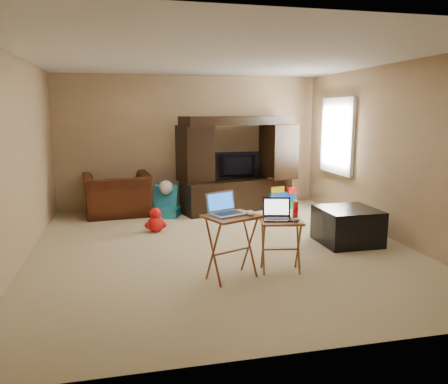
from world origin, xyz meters
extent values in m
plane|color=#C4B287|center=(0.00, 0.00, 0.00)|extent=(5.50, 5.50, 0.00)
plane|color=silver|center=(0.00, 0.00, 2.50)|extent=(5.50, 5.50, 0.00)
plane|color=tan|center=(0.00, 2.75, 1.25)|extent=(5.00, 0.00, 5.00)
plane|color=tan|center=(0.00, -2.75, 1.25)|extent=(5.00, 0.00, 5.00)
plane|color=tan|center=(-2.50, 0.00, 1.25)|extent=(0.00, 5.50, 5.50)
plane|color=tan|center=(2.50, 0.00, 1.25)|extent=(0.00, 5.50, 5.50)
plane|color=white|center=(2.48, 1.55, 1.40)|extent=(0.00, 1.20, 1.20)
cube|color=white|center=(2.46, 1.55, 1.40)|extent=(0.06, 1.14, 1.34)
cube|color=black|center=(0.80, 2.17, 0.87)|extent=(2.20, 1.09, 1.75)
imported|color=black|center=(0.80, 2.12, 0.84)|extent=(0.89, 0.15, 0.51)
imported|color=#451C0E|center=(-1.39, 2.22, 0.37)|extent=(1.24, 1.11, 0.74)
cube|color=black|center=(1.77, -0.22, 0.25)|extent=(0.78, 0.78, 0.50)
cube|color=#974E24|center=(-0.13, -1.15, 0.36)|extent=(0.68, 0.62, 0.72)
cube|color=#975E24|center=(0.47, -1.06, 0.30)|extent=(0.53, 0.45, 0.61)
cube|color=#A5A4A9|center=(-0.16, -1.12, 0.84)|extent=(0.47, 0.43, 0.24)
cube|color=black|center=(0.43, -1.04, 0.73)|extent=(0.37, 0.33, 0.24)
ellipsoid|color=silver|center=(0.06, -1.22, 0.75)|extent=(0.11, 0.16, 0.06)
ellipsoid|color=#47484D|center=(0.60, -1.18, 0.63)|extent=(0.11, 0.14, 0.05)
cylinder|color=red|center=(0.67, -0.98, 0.70)|extent=(0.06, 0.06, 0.19)
camera|label=1|loc=(-1.23, -5.61, 1.82)|focal=35.00mm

